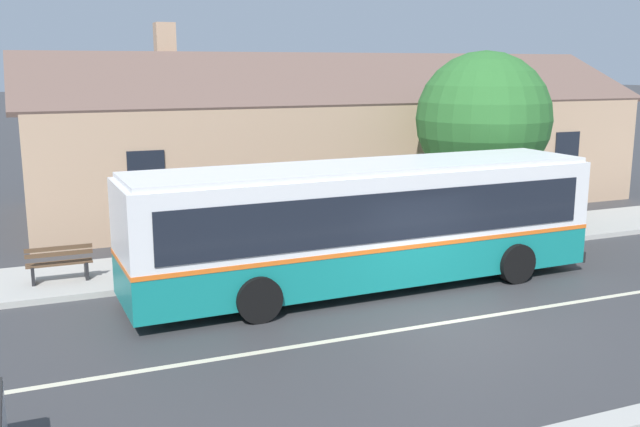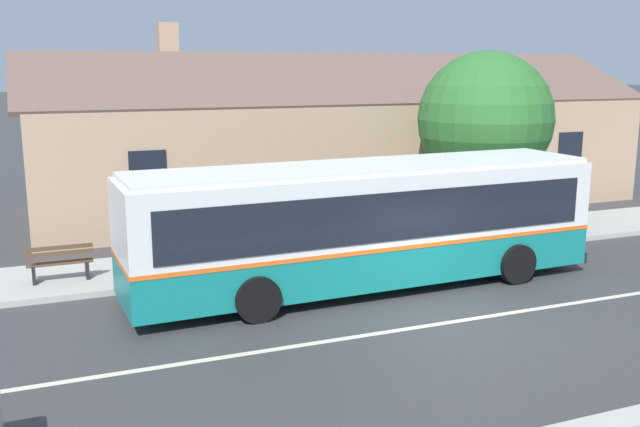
% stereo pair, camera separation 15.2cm
% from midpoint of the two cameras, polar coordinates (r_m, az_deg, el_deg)
% --- Properties ---
extents(ground_plane, '(300.00, 300.00, 0.00)m').
position_cam_midpoint_polar(ground_plane, '(15.54, 10.72, -8.43)').
color(ground_plane, '#38383A').
extents(sidewalk_far, '(60.00, 3.00, 0.15)m').
position_cam_midpoint_polar(sidewalk_far, '(20.55, 1.55, -3.00)').
color(sidewalk_far, '#ADAAA3').
rests_on(sidewalk_far, ground).
extents(curb_near, '(60.00, 0.50, 0.12)m').
position_cam_midpoint_polar(curb_near, '(12.17, 23.46, -14.82)').
color(curb_near, '#ADAAA3').
rests_on(curb_near, ground).
extents(lane_divider_stripe, '(60.00, 0.16, 0.01)m').
position_cam_midpoint_polar(lane_divider_stripe, '(15.54, 10.72, -8.42)').
color(lane_divider_stripe, beige).
rests_on(lane_divider_stripe, ground).
extents(community_building, '(23.19, 8.71, 6.82)m').
position_cam_midpoint_polar(community_building, '(28.22, 0.77, 5.26)').
color(community_building, tan).
rests_on(community_building, ground).
extents(transit_bus, '(11.70, 3.01, 3.02)m').
position_cam_midpoint_polar(transit_bus, '(17.14, 3.46, -0.65)').
color(transit_bus, '#147F7A').
rests_on(transit_bus, ground).
extents(bench_by_building, '(1.54, 0.51, 0.94)m').
position_cam_midpoint_polar(bench_by_building, '(18.45, -20.34, -3.91)').
color(bench_by_building, brown).
rests_on(bench_by_building, sidewalk_far).
extents(street_tree_primary, '(4.27, 4.27, 5.78)m').
position_cam_midpoint_polar(street_tree_primary, '(23.35, 12.75, 7.35)').
color(street_tree_primary, '#4C3828').
rests_on(street_tree_primary, ground).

